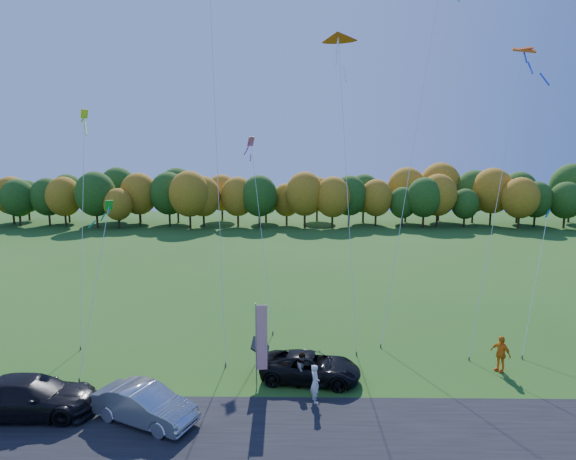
{
  "coord_description": "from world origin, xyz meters",
  "views": [
    {
      "loc": [
        0.34,
        -20.92,
        11.11
      ],
      "look_at": [
        0.0,
        6.0,
        7.0
      ],
      "focal_mm": 28.0,
      "sensor_mm": 36.0,
      "label": 1
    }
  ],
  "objects_px": {
    "person_east": "(500,354)",
    "feather_flag": "(261,337)",
    "black_suv": "(310,367)",
    "silver_sedan": "(145,404)"
  },
  "relations": [
    {
      "from": "person_east",
      "to": "feather_flag",
      "type": "bearing_deg",
      "value": -111.83
    },
    {
      "from": "black_suv",
      "to": "silver_sedan",
      "type": "distance_m",
      "value": 8.2
    },
    {
      "from": "silver_sedan",
      "to": "black_suv",
      "type": "bearing_deg",
      "value": -38.83
    },
    {
      "from": "silver_sedan",
      "to": "person_east",
      "type": "xyz_separation_m",
      "value": [
        17.45,
        4.93,
        0.21
      ]
    },
    {
      "from": "silver_sedan",
      "to": "person_east",
      "type": "relative_size",
      "value": 2.4
    },
    {
      "from": "feather_flag",
      "to": "black_suv",
      "type": "bearing_deg",
      "value": 19.65
    },
    {
      "from": "feather_flag",
      "to": "person_east",
      "type": "bearing_deg",
      "value": 9.08
    },
    {
      "from": "black_suv",
      "to": "feather_flag",
      "type": "distance_m",
      "value": 3.28
    },
    {
      "from": "black_suv",
      "to": "silver_sedan",
      "type": "bearing_deg",
      "value": 125.91
    },
    {
      "from": "person_east",
      "to": "feather_flag",
      "type": "height_order",
      "value": "feather_flag"
    }
  ]
}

